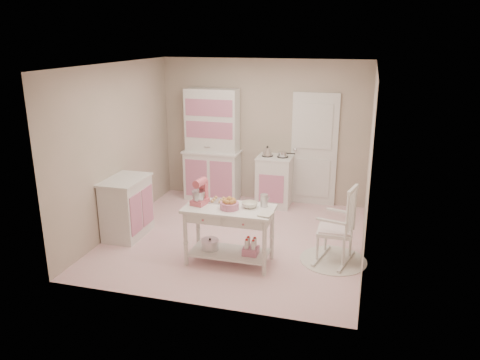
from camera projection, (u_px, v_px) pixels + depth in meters
name	position (u px, v px, depth m)	size (l,w,h in m)	color
room_shell	(234.00, 133.00, 6.70)	(3.84, 3.84, 2.62)	pink
door	(314.00, 150.00, 8.37)	(0.82, 0.05, 2.04)	silver
hutch	(212.00, 145.00, 8.64)	(1.06, 0.50, 2.08)	silver
stove	(274.00, 181.00, 8.47)	(0.62, 0.57, 0.92)	silver
base_cabinet	(127.00, 207.00, 7.17)	(0.54, 0.84, 0.92)	silver
lace_rug	(333.00, 260.00, 6.48)	(0.92, 0.92, 0.01)	white
rocking_chair	(336.00, 224.00, 6.32)	(0.48, 0.72, 1.10)	silver
work_table	(229.00, 235.00, 6.33)	(1.20, 0.60, 0.80)	silver
stand_mixer	(200.00, 192.00, 6.29)	(0.20, 0.28, 0.34)	#D25869
cookie_tray	(222.00, 201.00, 6.41)	(0.34, 0.24, 0.02)	silver
bread_basket	(229.00, 206.00, 6.15)	(0.25, 0.25, 0.09)	#C97395
mixing_bowl	(250.00, 205.00, 6.21)	(0.22, 0.22, 0.07)	silver
metal_pitcher	(264.00, 200.00, 6.22)	(0.10, 0.10, 0.17)	silver
recipe_book	(260.00, 213.00, 5.98)	(0.16, 0.22, 0.02)	silver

